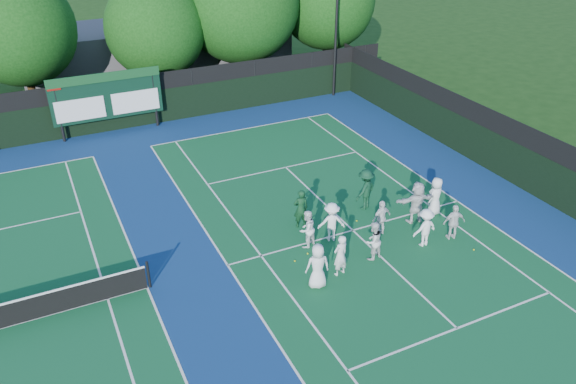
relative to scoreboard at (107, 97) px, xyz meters
name	(u,v)px	position (x,y,z in m)	size (l,w,h in m)	color
ground	(366,243)	(7.01, -15.59, -2.19)	(120.00, 120.00, 0.00)	#16370F
court_apron	(215,269)	(1.01, -14.59, -2.19)	(34.00, 32.00, 0.01)	navy
near_court	(353,230)	(7.01, -14.59, -2.18)	(11.05, 23.85, 0.01)	#105029
back_fence	(126,106)	(1.01, 0.41, -0.83)	(34.00, 0.08, 3.00)	black
divider_fence_right	(521,159)	(16.01, -14.59, -0.83)	(0.08, 32.00, 3.00)	black
scoreboard	(107,97)	(0.00, 0.00, 0.00)	(6.00, 0.21, 3.55)	black
clubhouse	(158,52)	(5.01, 8.41, -0.19)	(18.00, 6.00, 4.00)	#535357
tree_b	(21,32)	(-3.46, 3.99, 3.02)	(6.26, 6.26, 8.51)	black
tree_c	(158,31)	(4.13, 3.99, 2.32)	(6.10, 6.10, 7.72)	black
tree_d	(242,6)	(9.74, 3.99, 3.28)	(7.57, 7.57, 9.45)	black
tree_e	(329,3)	(16.12, 3.99, 2.97)	(6.57, 6.57, 8.62)	black
tennis_ball_0	(308,254)	(4.56, -15.26, -2.16)	(0.07, 0.07, 0.07)	#BAC417
tennis_ball_1	(357,221)	(7.53, -14.06, -2.16)	(0.07, 0.07, 0.07)	#BAC417
tennis_ball_2	(474,250)	(10.52, -17.85, -2.16)	(0.07, 0.07, 0.07)	#BAC417
tennis_ball_3	(295,261)	(3.90, -15.48, -2.16)	(0.07, 0.07, 0.07)	#BAC417
tennis_ball_5	(457,225)	(11.13, -16.16, -2.16)	(0.07, 0.07, 0.07)	#BAC417
player_front_0	(318,266)	(3.98, -17.10, -1.32)	(0.85, 0.55, 1.74)	white
player_front_1	(340,255)	(5.05, -16.85, -1.36)	(0.61, 0.40, 1.67)	silver
player_front_2	(373,241)	(6.66, -16.53, -1.40)	(0.77, 0.60, 1.58)	silver
player_front_3	(425,228)	(8.97, -16.66, -1.39)	(1.04, 0.60, 1.61)	white
player_front_4	(454,222)	(10.29, -16.80, -1.42)	(0.90, 0.38, 1.54)	silver
player_back_0	(307,229)	(4.79, -14.74, -1.40)	(0.77, 0.60, 1.58)	white
player_back_1	(332,222)	(5.87, -14.77, -1.36)	(1.08, 0.62, 1.67)	white
player_back_2	(381,218)	(7.88, -15.28, -1.41)	(0.91, 0.38, 1.55)	white
player_back_3	(417,202)	(9.73, -15.11, -1.26)	(1.73, 0.55, 1.86)	silver
player_back_4	(435,196)	(10.87, -14.93, -1.34)	(0.83, 0.54, 1.71)	white
coach_left	(301,209)	(5.22, -13.36, -1.33)	(0.63, 0.41, 1.72)	#0E351B
coach_right	(365,189)	(8.41, -13.24, -1.26)	(1.21, 0.69, 1.87)	#0F3720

